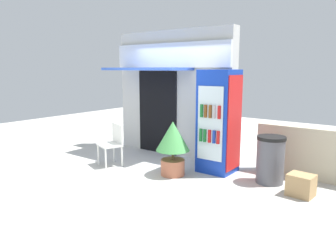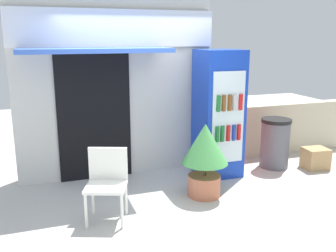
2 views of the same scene
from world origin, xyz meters
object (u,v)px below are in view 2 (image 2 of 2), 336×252
trash_bin (275,143)px  cardboard_box (315,158)px  drink_cooler (219,114)px  potted_plant_near_shop (205,153)px  plastic_chair (107,179)px

trash_bin → cardboard_box: (0.62, -0.30, -0.25)m
drink_cooler → trash_bin: size_ratio=2.36×
trash_bin → potted_plant_near_shop: bearing=-157.0°
potted_plant_near_shop → cardboard_box: (2.25, 0.39, -0.45)m
plastic_chair → trash_bin: plastic_chair is taller
drink_cooler → plastic_chair: (-1.97, -0.94, -0.48)m
plastic_chair → potted_plant_near_shop: (1.39, 0.21, 0.12)m
potted_plant_near_shop → trash_bin: (1.64, 0.69, -0.20)m
plastic_chair → trash_bin: bearing=16.6°
potted_plant_near_shop → trash_bin: 1.79m
cardboard_box → potted_plant_near_shop: bearing=-170.1°
potted_plant_near_shop → drink_cooler: bearing=51.9°
drink_cooler → plastic_chair: drink_cooler is taller
cardboard_box → trash_bin: bearing=154.0°
potted_plant_near_shop → trash_bin: size_ratio=1.23×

